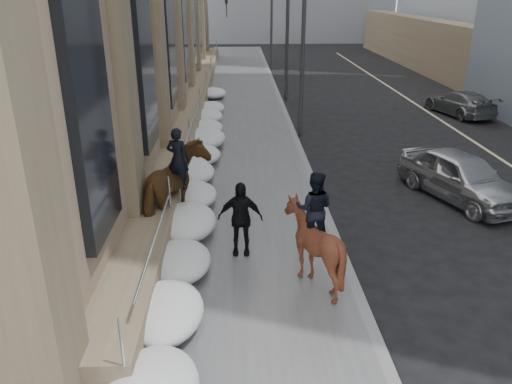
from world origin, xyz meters
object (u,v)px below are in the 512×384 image
mounted_horse_left (176,186)px  mounted_horse_right (313,239)px  car_silver (461,176)px  pedestrian (240,218)px  car_grey (460,103)px

mounted_horse_left → mounted_horse_right: 4.55m
mounted_horse_right → car_silver: 7.35m
pedestrian → car_grey: (11.81, 14.75, -0.42)m
mounted_horse_left → car_grey: size_ratio=0.65×
mounted_horse_left → car_silver: mounted_horse_left is taller
mounted_horse_left → car_silver: size_ratio=0.64×
mounted_horse_right → pedestrian: (-1.60, 1.39, -0.12)m
mounted_horse_left → mounted_horse_right: size_ratio=1.12×
mounted_horse_left → pedestrian: (1.75, -1.69, -0.22)m
car_silver → mounted_horse_left: bearing=171.2°
car_grey → car_silver: bearing=53.6°
car_silver → car_grey: car_silver is taller
mounted_horse_right → car_silver: bearing=-125.0°
car_silver → car_grey: (4.74, 11.26, -0.13)m
mounted_horse_left → car_grey: bearing=-118.2°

